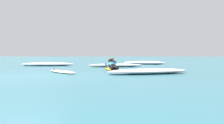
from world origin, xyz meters
The scene contains 8 objects.
ground_plane centered at (0.00, 10.00, 0.00)m, with size 120.00×120.00×0.00m, color #2D6B7A.
surfer_near centered at (2.41, 3.95, 0.14)m, with size 1.00×2.64×0.53m.
surfer_far centered at (1.95, 8.75, 0.13)m, with size 0.96×2.63×0.54m.
drifting_surfboard centered at (0.66, 1.92, 0.03)m, with size 1.83×2.16×0.16m.
whitewater_front centered at (-1.90, 7.34, 0.10)m, with size 3.27×1.57×0.20m.
whitewater_mid_left centered at (2.37, 6.48, 0.09)m, with size 3.15×1.35×0.19m.
whitewater_mid_right centered at (4.02, 10.24, 0.11)m, with size 3.01×1.25×0.23m.
whitewater_back centered at (4.02, 1.59, 0.09)m, with size 3.29×2.22×0.19m.
Camera 1 is at (3.71, -8.04, 0.72)m, focal length 41.68 mm.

